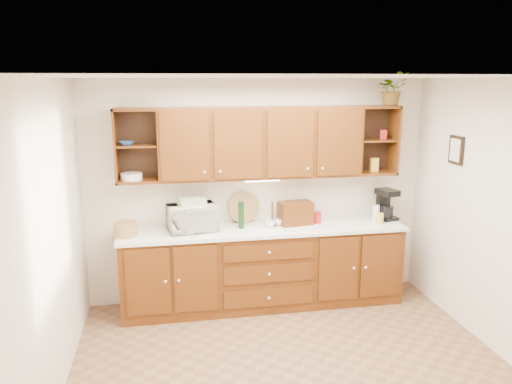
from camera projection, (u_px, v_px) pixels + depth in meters
name	position (u px, v px, depth m)	size (l,w,h in m)	color
floor	(295.00, 373.00, 4.49)	(4.00, 4.00, 0.00)	brown
ceiling	(300.00, 77.00, 3.92)	(4.00, 4.00, 0.00)	white
back_wall	(259.00, 191.00, 5.88)	(4.00, 4.00, 0.00)	beige
left_wall	(47.00, 249.00, 3.85)	(3.50, 3.50, 0.00)	beige
right_wall	(509.00, 223.00, 4.56)	(3.50, 3.50, 0.00)	beige
base_cabinets	(263.00, 268.00, 5.78)	(3.20, 0.60, 0.90)	#3A1C06
countertop	(264.00, 229.00, 5.67)	(3.24, 0.64, 0.04)	white
upper_cabinets	(262.00, 142.00, 5.60)	(3.20, 0.33, 0.80)	#3A1C06
undercabinet_light	(262.00, 180.00, 5.64)	(0.40, 0.05, 0.03)	white
framed_picture	(456.00, 150.00, 5.30)	(0.03, 0.24, 0.30)	black
wicker_basket	(126.00, 229.00, 5.34)	(0.25, 0.25, 0.15)	#A27C43
microwave	(192.00, 218.00, 5.53)	(0.53, 0.36, 0.29)	beige
towel_stack	(192.00, 201.00, 5.48)	(0.28, 0.21, 0.09)	#D0C562
wine_bottle	(241.00, 215.00, 5.61)	(0.07, 0.07, 0.31)	black
woven_tray	(244.00, 222.00, 5.87)	(0.37, 0.37, 0.02)	#A27C43
bread_box	(295.00, 213.00, 5.78)	(0.38, 0.23, 0.26)	#3A1C06
mug_tree	(272.00, 222.00, 5.73)	(0.22, 0.23, 0.28)	#3A1C06
canister_red	(317.00, 217.00, 5.84)	(0.11, 0.11, 0.13)	maroon
canister_white	(376.00, 213.00, 5.94)	(0.08, 0.08, 0.18)	white
canister_yellow	(380.00, 218.00, 5.83)	(0.09, 0.09, 0.12)	gold
coffee_maker	(386.00, 204.00, 6.00)	(0.25, 0.29, 0.37)	black
bowl_stack	(127.00, 143.00, 5.30)	(0.16, 0.16, 0.04)	navy
plate_stack	(132.00, 176.00, 5.41)	(0.23, 0.23, 0.07)	white
pantry_box_yellow	(374.00, 165.00, 5.90)	(0.09, 0.07, 0.16)	gold
pantry_box_red	(383.00, 135.00, 5.82)	(0.07, 0.07, 0.11)	maroon
potted_plant	(392.00, 89.00, 5.70)	(0.34, 0.30, 0.38)	#999999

